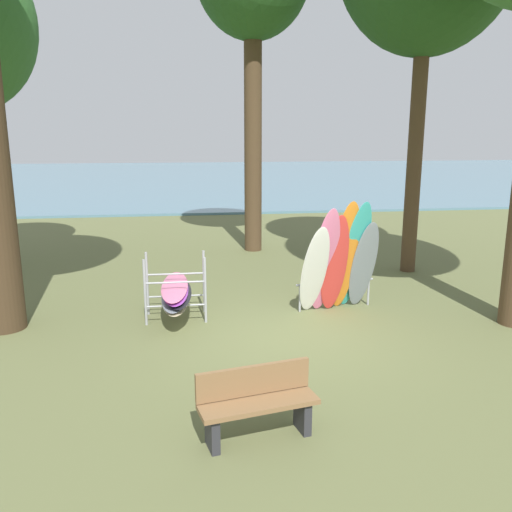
{
  "coord_description": "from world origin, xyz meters",
  "views": [
    {
      "loc": [
        -1.63,
        -8.76,
        3.54
      ],
      "look_at": [
        -0.28,
        1.55,
        1.1
      ],
      "focal_mm": 37.91,
      "sensor_mm": 36.0,
      "label": 1
    }
  ],
  "objects": [
    {
      "name": "park_bench",
      "position": [
        -0.88,
        -3.07,
        0.45
      ],
      "size": [
        1.46,
        0.7,
        0.85
      ],
      "color": "#2D2D33",
      "rests_on": "ground"
    },
    {
      "name": "board_storage_rack",
      "position": [
        -1.87,
        1.2,
        0.52
      ],
      "size": [
        1.15,
        2.11,
        1.25
      ],
      "color": "#9EA0A5",
      "rests_on": "ground"
    },
    {
      "name": "leaning_board_pile",
      "position": [
        1.31,
        1.14,
        1.03
      ],
      "size": [
        1.69,
        1.04,
        2.26
      ],
      "color": "white",
      "rests_on": "ground"
    },
    {
      "name": "ground_plane",
      "position": [
        0.0,
        0.0,
        0.0
      ],
      "size": [
        80.0,
        80.0,
        0.0
      ],
      "primitive_type": "plane",
      "color": "#60663D"
    },
    {
      "name": "lake_water",
      "position": [
        0.0,
        31.94,
        0.05
      ],
      "size": [
        80.0,
        36.0,
        0.1
      ],
      "primitive_type": "cube",
      "color": "slate",
      "rests_on": "ground"
    }
  ]
}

